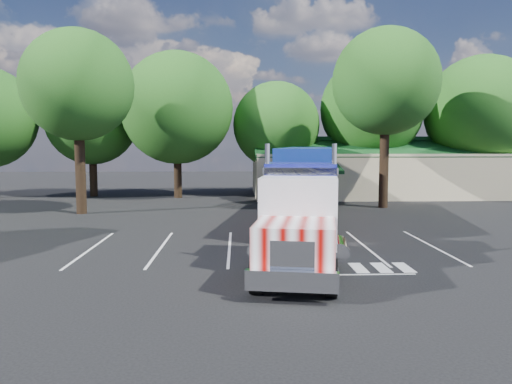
{
  "coord_description": "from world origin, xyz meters",
  "views": [
    {
      "loc": [
        0.38,
        -28.93,
        4.82
      ],
      "look_at": [
        1.48,
        0.43,
        2.0
      ],
      "focal_mm": 35.0,
      "sensor_mm": 36.0,
      "label": 1
    }
  ],
  "objects_px": {
    "silver_sedan": "(309,196)",
    "semi_truck": "(307,183)",
    "bicycle": "(303,212)",
    "woman": "(267,227)"
  },
  "relations": [
    {
      "from": "bicycle",
      "to": "woman",
      "type": "bearing_deg",
      "value": -145.09
    },
    {
      "from": "woman",
      "to": "bicycle",
      "type": "relative_size",
      "value": 0.78
    },
    {
      "from": "bicycle",
      "to": "silver_sedan",
      "type": "distance_m",
      "value": 8.19
    },
    {
      "from": "silver_sedan",
      "to": "woman",
      "type": "bearing_deg",
      "value": 167.48
    },
    {
      "from": "silver_sedan",
      "to": "semi_truck",
      "type": "bearing_deg",
      "value": 174.34
    },
    {
      "from": "semi_truck",
      "to": "woman",
      "type": "relative_size",
      "value": 15.16
    },
    {
      "from": "semi_truck",
      "to": "silver_sedan",
      "type": "height_order",
      "value": "semi_truck"
    },
    {
      "from": "semi_truck",
      "to": "bicycle",
      "type": "xyz_separation_m",
      "value": [
        0.39,
        4.45,
        -2.22
      ]
    },
    {
      "from": "semi_truck",
      "to": "silver_sedan",
      "type": "bearing_deg",
      "value": 91.43
    },
    {
      "from": "woman",
      "to": "bicycle",
      "type": "height_order",
      "value": "woman"
    }
  ]
}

